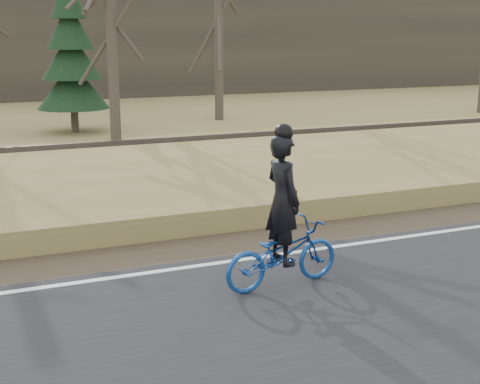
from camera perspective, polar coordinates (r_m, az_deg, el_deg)
name	(u,v)px	position (r m, az deg, el deg)	size (l,w,h in m)	color
ground	(403,245)	(11.95, 13.71, -4.41)	(120.00, 120.00, 0.00)	olive
edge_line	(396,238)	(12.09, 13.16, -3.86)	(120.00, 0.12, 0.01)	silver
shoulder	(364,226)	(12.88, 10.56, -2.86)	(120.00, 1.60, 0.04)	#473A2B
embankment	(292,184)	(15.34, 4.47, 0.73)	(120.00, 5.00, 0.44)	olive
ballast	(230,156)	(18.73, -0.86, 3.10)	(120.00, 3.00, 0.45)	slate
railroad	(230,145)	(18.67, -0.86, 4.02)	(120.00, 2.40, 0.29)	black
treeline_backdrop	(84,43)	(39.69, -13.14, 12.26)	(120.00, 4.00, 6.00)	#383328
cyclist	(282,235)	(9.42, 3.63, -3.69)	(1.86, 0.82, 2.33)	navy
bare_tree_near_left	(111,28)	(22.82, -10.92, 13.55)	(0.36, 0.36, 7.45)	#443D32
bare_tree_center	(219,10)	(28.19, -1.84, 15.22)	(0.36, 0.36, 8.93)	#443D32
conifer	(71,57)	(25.34, -14.21, 11.10)	(2.60, 2.60, 5.76)	#443D32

